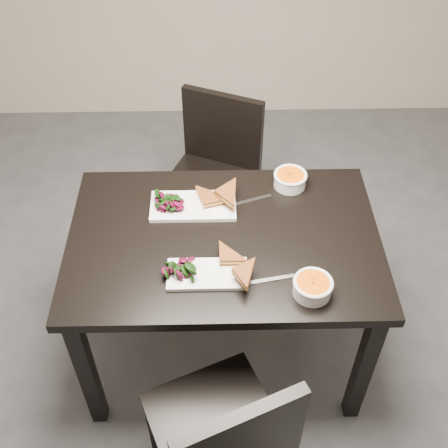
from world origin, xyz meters
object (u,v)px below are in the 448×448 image
(plate_near, at_px, (207,274))
(table, at_px, (224,254))
(soup_bowl_far, at_px, (290,179))
(chair_far, at_px, (214,168))
(soup_bowl_near, at_px, (313,286))
(plate_far, at_px, (193,206))
(chair_near, at_px, (224,437))

(plate_near, bearing_deg, table, 71.40)
(soup_bowl_far, bearing_deg, chair_far, 125.06)
(chair_far, height_order, soup_bowl_near, chair_far)
(table, relative_size, plate_far, 3.50)
(soup_bowl_near, bearing_deg, table, 137.35)
(chair_near, height_order, soup_bowl_far, chair_near)
(table, xyz_separation_m, soup_bowl_far, (0.28, 0.30, 0.13))
(chair_near, bearing_deg, table, 65.84)
(table, bearing_deg, chair_near, -91.09)
(chair_near, xyz_separation_m, soup_bowl_near, (0.31, 0.39, 0.30))
(table, relative_size, soup_bowl_far, 8.58)
(chair_near, distance_m, plate_far, 0.89)
(chair_near, xyz_separation_m, chair_far, (-0.02, 1.41, 0.00))
(chair_far, xyz_separation_m, soup_bowl_near, (0.33, -1.02, 0.30))
(chair_far, bearing_deg, soup_bowl_far, -31.67)
(soup_bowl_near, xyz_separation_m, plate_far, (-0.42, 0.44, -0.03))
(soup_bowl_near, distance_m, soup_bowl_far, 0.57)
(chair_near, distance_m, soup_bowl_far, 1.05)
(soup_bowl_near, bearing_deg, chair_far, 108.07)
(plate_near, xyz_separation_m, soup_bowl_far, (0.35, 0.49, 0.03))
(table, distance_m, chair_near, 0.69)
(plate_far, bearing_deg, chair_near, -82.62)
(soup_bowl_near, xyz_separation_m, soup_bowl_far, (-0.02, 0.57, 0.00))
(soup_bowl_far, bearing_deg, chair_near, -107.01)
(plate_far, relative_size, soup_bowl_far, 2.45)
(plate_near, height_order, soup_bowl_near, soup_bowl_near)
(table, xyz_separation_m, chair_near, (-0.01, -0.67, -0.17))
(plate_far, height_order, soup_bowl_far, soup_bowl_far)
(plate_near, relative_size, soup_bowl_near, 2.06)
(plate_near, relative_size, plate_far, 0.84)
(plate_near, distance_m, plate_far, 0.36)
(chair_far, relative_size, plate_far, 2.48)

